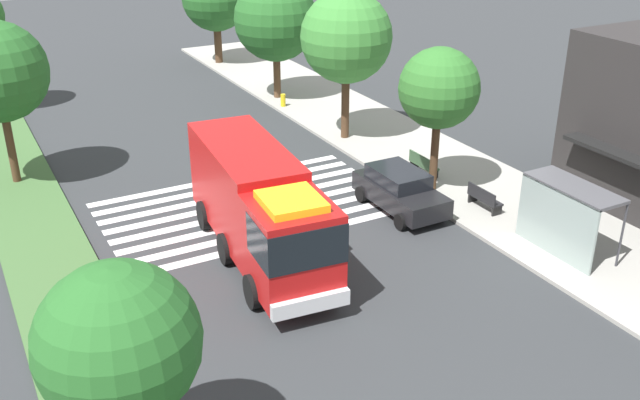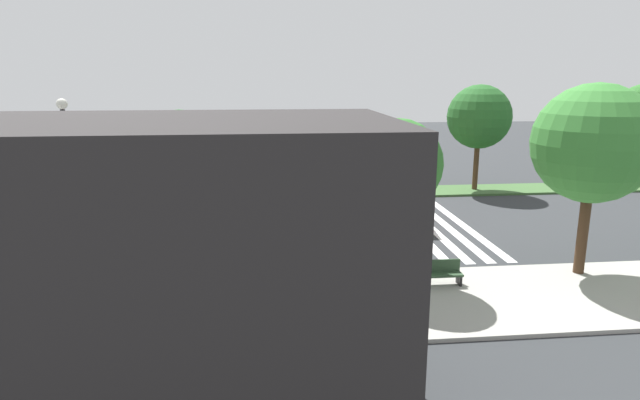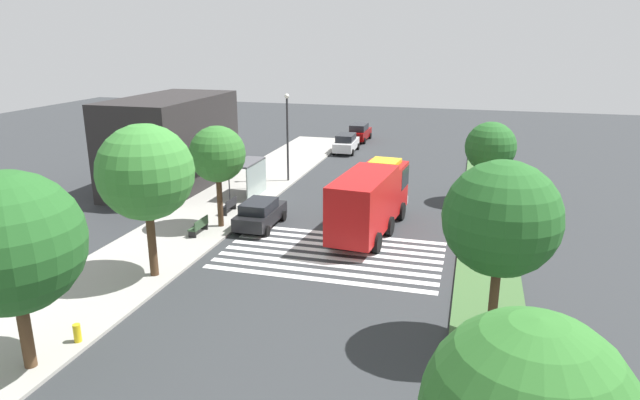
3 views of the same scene
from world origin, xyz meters
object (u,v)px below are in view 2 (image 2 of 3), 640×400
bus_stop_shelter (212,246)px  street_lamp (70,181)px  bench_near_shelter (328,277)px  median_tree_west (479,117)px  fire_truck (318,183)px  parked_car_west (362,244)px  sidewalk_tree_east (397,165)px  bench_west_of_shelter (440,273)px  sidewalk_tree_center (593,144)px  median_tree_center (180,138)px

bus_stop_shelter → street_lamp: size_ratio=0.52×
bench_near_shelter → median_tree_west: 20.23m
bench_near_shelter → median_tree_west: median_tree_west is taller
street_lamp → fire_truck: bearing=-138.6°
fire_truck → bus_stop_shelter: 10.40m
bench_near_shelter → parked_car_west: bearing=-121.9°
street_lamp → sidewalk_tree_east: size_ratio=1.12×
bench_near_shelter → street_lamp: (8.77, -1.02, 3.46)m
fire_truck → bench_west_of_shelter: 10.04m
sidewalk_tree_east → median_tree_west: size_ratio=0.87×
street_lamp → bench_west_of_shelter: bearing=175.5°
fire_truck → sidewalk_tree_center: bearing=142.0°
street_lamp → median_tree_west: bearing=-144.1°
street_lamp → bus_stop_shelter: bearing=167.7°
bus_stop_shelter → street_lamp: bearing=-12.3°
bus_stop_shelter → bench_near_shelter: 4.20m
street_lamp → median_tree_west: (-20.54, -14.86, 0.87)m
bench_west_of_shelter → median_tree_west: median_tree_west is taller
parked_car_west → bench_near_shelter: 3.33m
bench_west_of_shelter → median_tree_center: (11.39, -15.88, 3.22)m
sidewalk_tree_center → bus_stop_shelter: bearing=2.6°
fire_truck → median_tree_west: (-11.16, -6.58, 2.84)m
bus_stop_shelter → sidewalk_tree_center: sidewalk_tree_center is taller
bench_west_of_shelter → bench_near_shelter: bearing=0.0°
bus_stop_shelter → sidewalk_tree_center: size_ratio=0.49×
bench_west_of_shelter → sidewalk_tree_east: sidewalk_tree_east is taller
bench_near_shelter → sidewalk_tree_center: size_ratio=0.22×
sidewalk_tree_center → median_tree_west: size_ratio=1.05×
bench_near_shelter → median_tree_center: 17.77m
bus_stop_shelter → bench_near_shelter: bus_stop_shelter is taller
bus_stop_shelter → street_lamp: 5.35m
parked_car_west → median_tree_center: median_tree_center is taller
street_lamp → sidewalk_tree_center: sidewalk_tree_center is taller
bench_west_of_shelter → sidewalk_tree_center: bearing=-173.9°
bench_west_of_shelter → median_tree_west: bearing=-115.8°
bench_near_shelter → bench_west_of_shelter: (-4.09, 0.00, 0.00)m
bus_stop_shelter → bench_near_shelter: (-4.00, -0.02, -1.30)m
bus_stop_shelter → bench_near_shelter: size_ratio=2.19×
fire_truck → median_tree_west: median_tree_west is taller
bench_near_shelter → bench_west_of_shelter: same height
bench_near_shelter → street_lamp: street_lamp is taller
sidewalk_tree_center → median_tree_center: sidewalk_tree_center is taller
bench_near_shelter → median_tree_west: (-11.76, -15.88, 4.34)m
bus_stop_shelter → median_tree_center: bearing=-78.3°
parked_car_west → sidewalk_tree_center: (-8.08, 2.20, 4.27)m
sidewalk_tree_east → median_tree_center: bearing=-57.2°
fire_truck → sidewalk_tree_east: sidewalk_tree_east is taller
fire_truck → sidewalk_tree_center: (-9.23, 8.68, 3.04)m
bus_stop_shelter → median_tree_west: bearing=-134.7°
bus_stop_shelter → median_tree_center: 16.36m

